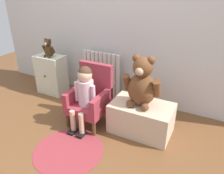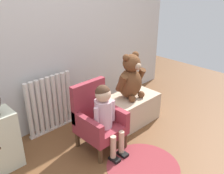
{
  "view_description": "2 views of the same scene",
  "coord_description": "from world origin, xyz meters",
  "views": [
    {
      "loc": [
        1.23,
        -1.29,
        1.48
      ],
      "look_at": [
        0.29,
        0.55,
        0.47
      ],
      "focal_mm": 35.0,
      "sensor_mm": 36.0,
      "label": 1
    },
    {
      "loc": [
        -1.33,
        -1.11,
        1.62
      ],
      "look_at": [
        0.27,
        0.54,
        0.57
      ],
      "focal_mm": 40.0,
      "sensor_mm": 36.0,
      "label": 2
    }
  ],
  "objects": [
    {
      "name": "ground_plane",
      "position": [
        0.0,
        0.0,
        0.0
      ],
      "size": [
        6.0,
        6.0,
        0.0
      ],
      "primitive_type": "plane",
      "color": "brown"
    },
    {
      "name": "back_wall",
      "position": [
        0.0,
        1.2,
        1.2
      ],
      "size": [
        3.8,
        0.05,
        2.4
      ],
      "primitive_type": "cube",
      "color": "silver",
      "rests_on": "ground_plane"
    },
    {
      "name": "small_dresser",
      "position": [
        -0.84,
        0.86,
        0.28
      ],
      "size": [
        0.4,
        0.27,
        0.55
      ],
      "color": "beige",
      "rests_on": "ground_plane"
    },
    {
      "name": "large_teddy_bear",
      "position": [
        0.6,
        0.58,
        0.56
      ],
      "size": [
        0.38,
        0.27,
        0.52
      ],
      "color": "brown",
      "rests_on": "low_bench"
    },
    {
      "name": "child_figure",
      "position": [
        0.04,
        0.39,
        0.45
      ],
      "size": [
        0.25,
        0.35,
        0.7
      ],
      "color": "beige",
      "rests_on": "ground_plane"
    },
    {
      "name": "child_armchair",
      "position": [
        0.04,
        0.51,
        0.3
      ],
      "size": [
        0.4,
        0.42,
        0.67
      ],
      "color": "maroon",
      "rests_on": "ground_plane"
    },
    {
      "name": "small_teddy_bear",
      "position": [
        -0.81,
        0.84,
        0.66
      ],
      "size": [
        0.18,
        0.13,
        0.25
      ],
      "color": "#3E2C15",
      "rests_on": "small_dresser"
    },
    {
      "name": "floor_rug",
      "position": [
        0.12,
        -0.03,
        0.0
      ],
      "size": [
        0.68,
        0.68,
        0.01
      ],
      "primitive_type": "cylinder",
      "color": "maroon",
      "rests_on": "ground_plane"
    },
    {
      "name": "low_bench",
      "position": [
        0.62,
        0.58,
        0.16
      ],
      "size": [
        0.64,
        0.39,
        0.33
      ],
      "primitive_type": "cube",
      "color": "#CCB093",
      "rests_on": "ground_plane"
    },
    {
      "name": "radiator",
      "position": [
        -0.14,
        1.08,
        0.32
      ],
      "size": [
        0.56,
        0.05,
        0.64
      ],
      "color": "silver",
      "rests_on": "ground_plane"
    }
  ]
}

